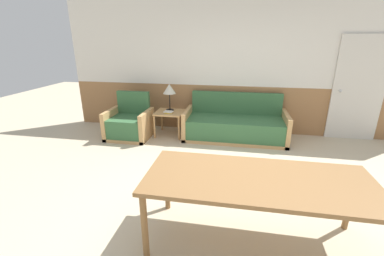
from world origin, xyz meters
TOP-DOWN VIEW (x-y plane):
  - ground_plane at (0.00, 0.00)m, footprint 16.00×16.00m
  - wall_back at (0.00, 2.63)m, footprint 7.20×0.06m
  - couch at (0.05, 2.15)m, footprint 2.01×0.84m
  - armchair at (-2.07, 1.84)m, footprint 0.85×0.73m
  - side_table at (-1.30, 2.12)m, footprint 0.57×0.57m
  - table_lamp at (-1.31, 2.22)m, footprint 0.26×0.26m
  - book_stack at (-1.29, 2.02)m, footprint 0.20×0.16m
  - dining_table at (0.30, -0.68)m, footprint 2.08×0.87m
  - entry_door at (2.35, 2.57)m, footprint 0.93×0.09m

SIDE VIEW (x-z plane):
  - ground_plane at x=0.00m, z-range 0.00..0.00m
  - couch at x=0.05m, z-range -0.18..0.71m
  - armchair at x=-2.07m, z-range -0.18..0.72m
  - side_table at x=-1.30m, z-range 0.18..0.68m
  - book_stack at x=-1.29m, z-range 0.51..0.54m
  - dining_table at x=0.30m, z-range 0.30..1.02m
  - table_lamp at x=-1.31m, z-range 0.67..1.22m
  - entry_door at x=2.35m, z-range 0.00..2.01m
  - wall_back at x=0.00m, z-range 0.00..2.70m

